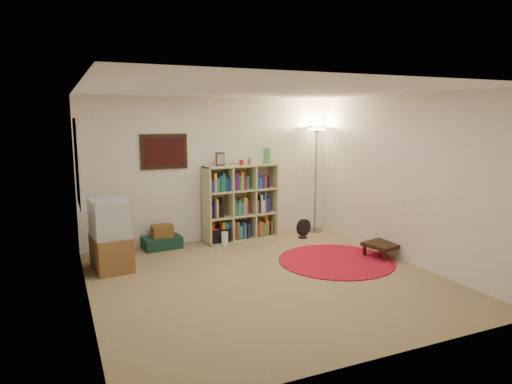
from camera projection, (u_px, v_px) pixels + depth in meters
room at (262, 187)px, 5.96m from camera, size 4.54×4.54×2.54m
bookshelf at (240, 204)px, 8.07m from camera, size 1.37×0.50×1.61m
floor_lamp at (316, 144)px, 8.50m from camera, size 0.44×0.44×2.00m
floor_fan at (303, 228)px, 8.23m from camera, size 0.31×0.20×0.35m
tv_stand at (111, 236)px, 6.49m from camera, size 0.57×0.75×1.02m
suitcase at (162, 242)px, 7.60m from camera, size 0.65×0.45×0.20m
wicker_basket at (162, 231)px, 7.58m from camera, size 0.34×0.25×0.19m
duffel_bag at (218, 236)px, 7.92m from camera, size 0.38×0.32×0.25m
paper_towel at (225, 239)px, 7.74m from camera, size 0.12×0.12×0.24m
red_rug at (336, 261)px, 6.92m from camera, size 1.75×1.75×0.02m
side_table at (383, 245)px, 7.12m from camera, size 0.59×0.59×0.22m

